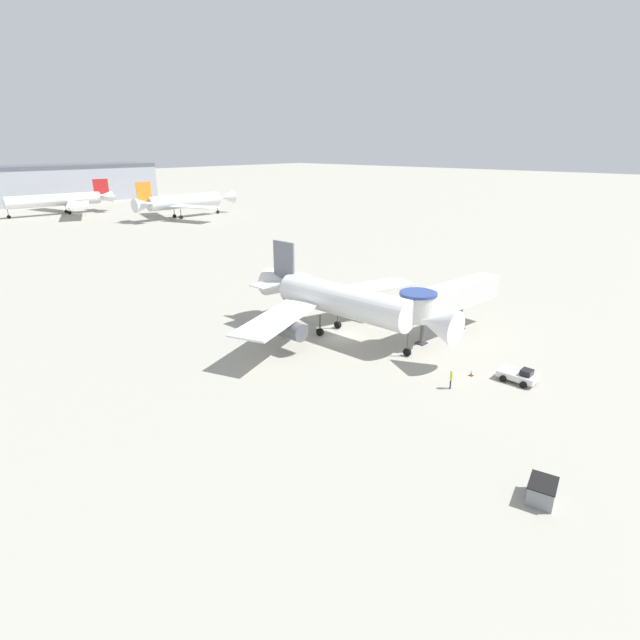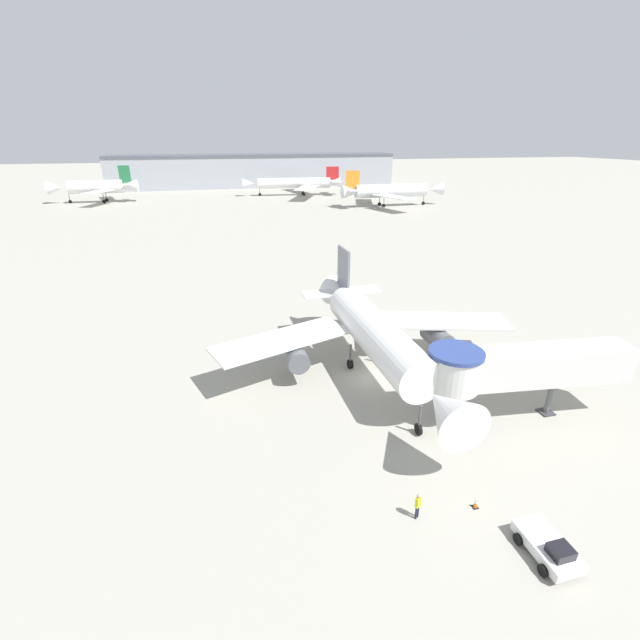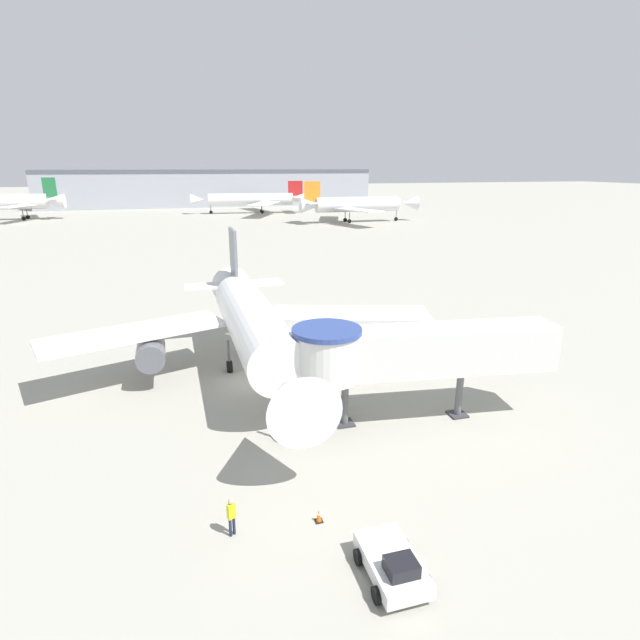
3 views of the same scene
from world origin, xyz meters
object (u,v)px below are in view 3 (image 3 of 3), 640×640
at_px(ground_crew_marshaller, 231,515).
at_px(traffic_cone_near_nose, 319,516).
at_px(main_airplane, 252,324).
at_px(background_jet_green_tail, 16,202).
at_px(pushback_tug_white, 393,564).
at_px(background_jet_orange_tail, 355,204).
at_px(traffic_cone_starboard_wing, 394,355).
at_px(background_jet_red_tail, 254,199).
at_px(jet_bridge, 406,351).

bearing_deg(ground_crew_marshaller, traffic_cone_near_nose, -30.89).
height_order(main_airplane, background_jet_green_tail, background_jet_green_tail).
distance_m(pushback_tug_white, background_jet_orange_tail, 127.45).
bearing_deg(traffic_cone_starboard_wing, background_jet_red_tail, 85.91).
height_order(main_airplane, traffic_cone_starboard_wing, main_airplane).
height_order(traffic_cone_starboard_wing, background_jet_orange_tail, background_jet_orange_tail).
distance_m(ground_crew_marshaller, background_jet_orange_tail, 125.63).
relative_size(traffic_cone_near_nose, background_jet_red_tail, 0.01).
bearing_deg(jet_bridge, traffic_cone_near_nose, -128.07).
xyz_separation_m(background_jet_green_tail, background_jet_red_tail, (69.98, 2.08, -0.65)).
bearing_deg(pushback_tug_white, background_jet_orange_tail, 70.68).
height_order(ground_crew_marshaller, background_jet_red_tail, background_jet_red_tail).
distance_m(main_airplane, traffic_cone_starboard_wing, 12.25).
relative_size(traffic_cone_near_nose, background_jet_orange_tail, 0.02).
xyz_separation_m(jet_bridge, traffic_cone_starboard_wing, (3.69, 9.51, -4.24)).
height_order(pushback_tug_white, traffic_cone_near_nose, pushback_tug_white).
bearing_deg(background_jet_red_tail, traffic_cone_near_nose, -1.33).
distance_m(main_airplane, jet_bridge, 12.11).
relative_size(jet_bridge, background_jet_green_tail, 0.55).
bearing_deg(background_jet_orange_tail, traffic_cone_near_nose, 159.67).
relative_size(traffic_cone_starboard_wing, background_jet_green_tail, 0.03).
distance_m(traffic_cone_near_nose, background_jet_red_tail, 153.54).
relative_size(ground_crew_marshaller, background_jet_orange_tail, 0.05).
bearing_deg(jet_bridge, main_airplane, 138.05).
xyz_separation_m(main_airplane, ground_crew_marshaller, (-3.54, -16.53, -3.21)).
bearing_deg(pushback_tug_white, traffic_cone_starboard_wing, 65.65).
height_order(traffic_cone_starboard_wing, background_jet_red_tail, background_jet_red_tail).
distance_m(pushback_tug_white, traffic_cone_starboard_wing, 23.03).
height_order(main_airplane, pushback_tug_white, main_airplane).
distance_m(ground_crew_marshaller, background_jet_red_tail, 153.89).
bearing_deg(jet_bridge, pushback_tug_white, -109.64).
distance_m(pushback_tug_white, traffic_cone_near_nose, 4.32).
xyz_separation_m(pushback_tug_white, background_jet_orange_tail, (42.07, 120.24, 4.28)).
height_order(main_airplane, jet_bridge, main_airplane).
bearing_deg(background_jet_green_tail, traffic_cone_near_nose, 20.33).
bearing_deg(jet_bridge, background_jet_orange_tail, 78.71).
bearing_deg(traffic_cone_near_nose, ground_crew_marshaller, 176.88).
distance_m(traffic_cone_starboard_wing, background_jet_green_tail, 146.00).
xyz_separation_m(traffic_cone_starboard_wing, ground_crew_marshaller, (-15.15, -16.89, 0.67)).
height_order(main_airplane, ground_crew_marshaller, main_airplane).
bearing_deg(background_jet_green_tail, traffic_cone_starboard_wing, 26.65).
relative_size(jet_bridge, background_jet_orange_tail, 0.47).
relative_size(main_airplane, jet_bridge, 1.85).
relative_size(main_airplane, ground_crew_marshaller, 16.67).
height_order(jet_bridge, ground_crew_marshaller, jet_bridge).
distance_m(jet_bridge, background_jet_red_tail, 145.07).
xyz_separation_m(traffic_cone_near_nose, background_jet_orange_tail, (43.91, 116.35, 4.65)).
bearing_deg(background_jet_red_tail, jet_bridge, 1.25).
distance_m(traffic_cone_starboard_wing, ground_crew_marshaller, 22.70).
bearing_deg(traffic_cone_starboard_wing, background_jet_green_tail, 114.42).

